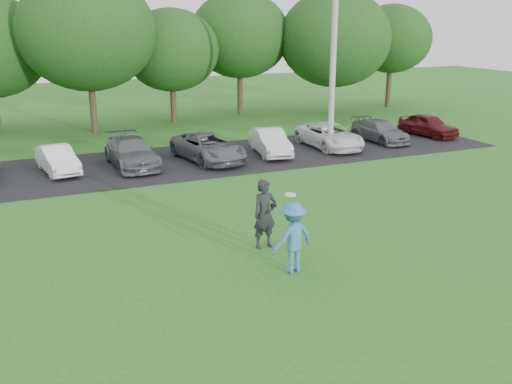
# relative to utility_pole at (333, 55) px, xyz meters

# --- Properties ---
(ground) EXTENTS (100.00, 100.00, 0.00)m
(ground) POSITION_rel_utility_pole_xyz_m (-7.84, -12.37, -4.57)
(ground) COLOR #26691E
(ground) RESTS_ON ground
(parking_lot) EXTENTS (32.00, 6.50, 0.03)m
(parking_lot) POSITION_rel_utility_pole_xyz_m (-7.84, 0.63, -4.55)
(parking_lot) COLOR black
(parking_lot) RESTS_ON ground
(utility_pole) EXTENTS (0.28, 0.28, 9.13)m
(utility_pole) POSITION_rel_utility_pole_xyz_m (0.00, 0.00, 0.00)
(utility_pole) COLOR #A3A29E
(utility_pole) RESTS_ON ground
(frisbee_player) EXTENTS (1.33, 0.94, 2.05)m
(frisbee_player) POSITION_rel_utility_pole_xyz_m (-8.07, -11.69, -3.63)
(frisbee_player) COLOR teal
(frisbee_player) RESTS_ON ground
(camera_bystander) EXTENTS (0.77, 0.55, 1.97)m
(camera_bystander) POSITION_rel_utility_pole_xyz_m (-8.04, -9.95, -3.58)
(camera_bystander) COLOR black
(camera_bystander) RESTS_ON ground
(parked_cars) EXTENTS (30.94, 5.12, 1.25)m
(parked_cars) POSITION_rel_utility_pole_xyz_m (-8.21, 0.55, -3.94)
(parked_cars) COLOR #ABADB2
(parked_cars) RESTS_ON parking_lot
(tree_row) EXTENTS (42.39, 9.85, 8.64)m
(tree_row) POSITION_rel_utility_pole_xyz_m (-6.33, 10.39, 0.34)
(tree_row) COLOR #38281C
(tree_row) RESTS_ON ground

